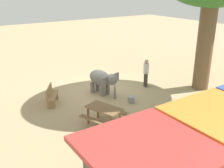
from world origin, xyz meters
name	(u,v)px	position (x,y,z in m)	size (l,w,h in m)	color
ground_plane	(104,91)	(0.00, 0.00, 0.00)	(60.00, 60.00, 0.00)	tan
elephant	(102,80)	(0.25, 0.28, 0.84)	(1.32, 1.91, 1.31)	slate
person_handler	(146,71)	(-2.42, 0.71, 0.95)	(0.32, 0.50, 1.62)	#3F3833
wooden_bench	(51,95)	(3.00, -0.09, 0.47)	(1.07, 1.40, 0.88)	#9E7A51
picnic_table_near	(104,112)	(1.96, 3.13, 0.59)	(1.89, 1.90, 0.78)	brown
market_stall_orange	(217,158)	(1.49, 8.17, 1.14)	(2.50, 2.50, 2.52)	#59514C
feed_bucket	(131,99)	(-0.38, 1.99, 0.16)	(0.36, 0.36, 0.32)	gray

